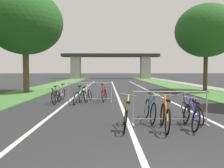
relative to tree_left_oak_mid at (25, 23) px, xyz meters
The scene contains 21 objects.
grass_verge_left 10.15m from the tree_left_oak_mid, 88.80° to the left, with size 3.18×57.12×0.05m, color #477A38.
grass_verge_right 16.86m from the tree_left_oak_mid, 32.85° to the left, with size 3.18×57.12×0.05m, color #477A38.
sidewalk_path_right 18.84m from the tree_left_oak_mid, 28.70° to the left, with size 1.65×57.12×0.08m, color gray.
lane_stripe_center 8.81m from the tree_left_oak_mid, 15.17° to the left, with size 0.14×33.04×0.01m, color silver.
lane_stripe_right_lane 11.10m from the tree_left_oak_mid, 10.91° to the left, with size 0.14×33.04×0.01m, color silver.
lane_stripe_left_lane 6.89m from the tree_left_oak_mid, 24.58° to the left, with size 0.14×33.04×0.01m, color silver.
overpass_bridge 33.28m from the tree_left_oak_mid, 78.15° to the left, with size 20.97×2.88×5.32m.
tree_left_oak_mid is the anchor object (origin of this frame).
tree_right_pine_near 14.04m from the tree_left_oak_mid, ahead, with size 4.90×4.90×6.93m.
crowd_barrier_nearest 14.12m from the tree_left_oak_mid, 52.60° to the right, with size 2.33×0.53×1.05m.
crowd_barrier_second 8.91m from the tree_left_oak_mid, 46.04° to the right, with size 2.31×0.44×1.05m.
bicycle_blue_0 14.77m from the tree_left_oak_mid, 51.83° to the right, with size 0.52×1.67×0.88m.
bicycle_black_1 8.42m from the tree_left_oak_mid, 58.87° to the right, with size 0.48×1.66×0.89m.
bicycle_orange_2 14.47m from the tree_left_oak_mid, 55.14° to the right, with size 0.52×1.72×0.99m.
bicycle_yellow_3 13.79m from the tree_left_oak_mid, 58.74° to the right, with size 0.52×1.75×0.98m.
bicycle_white_4 7.78m from the tree_left_oak_mid, 53.92° to the right, with size 0.45×1.67×0.95m.
bicycle_green_5 9.03m from the tree_left_oak_mid, 51.66° to the right, with size 0.65×1.64×0.97m.
bicycle_red_6 9.19m from the tree_left_oak_mid, 39.87° to the right, with size 0.50×1.71×0.98m.
bicycle_teal_7 13.46m from the tree_left_oak_mid, 52.88° to the right, with size 0.47×1.69×0.93m.
bicycle_purple_8 14.40m from the tree_left_oak_mid, 48.94° to the right, with size 0.52×1.58×0.95m.
bicycle_silver_9 8.69m from the tree_left_oak_mid, 44.95° to the right, with size 0.54×1.62×1.00m.
Camera 1 is at (-0.66, -2.91, 1.67)m, focal length 37.04 mm.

